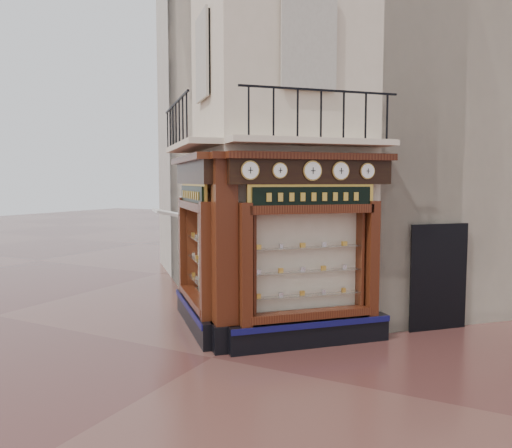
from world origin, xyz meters
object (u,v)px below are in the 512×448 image
Objects in this scene: clock_c at (312,171)px; signboard_right at (313,197)px; signboard_left at (193,195)px; clock_b at (280,170)px; clock_e at (367,171)px; corner_pilaster at (225,255)px; awning at (170,300)px; clock_a at (250,170)px; clock_d at (341,171)px.

signboard_right is at bearing 62.84° from clock_c.
signboard_right is (-0.04, 0.12, -0.52)m from clock_c.
clock_b is at bearing -148.72° from signboard_left.
clock_e is at bearing -5.39° from signboard_right.
clock_b is at bearing -23.00° from corner_pilaster.
clock_e is 0.24× the size of awning.
signboard_right is at bearing 174.61° from clock_e.
signboard_right is at bearing -135.00° from signboard_left.
corner_pilaster reaches higher than clock_c.
signboard_right is (0.88, 1.03, -0.52)m from clock_a.
awning is at bearing 100.15° from clock_a.
clock_d is 0.61m from clock_e.
signboard_left is (-3.40, -0.32, -0.52)m from clock_d.
clock_a reaches higher than signboard_right.
clock_d is 1.14× the size of clock_e.
clock_b is 0.69m from clock_c.
clock_c reaches higher than clock_a.
clock_c is 0.29× the size of awning.
clock_c is at bearing -180.00° from clock_d.
clock_d is (1.94, 1.33, 1.67)m from corner_pilaster.
corner_pilaster is at bearing -169.75° from signboard_left.
corner_pilaster reaches higher than clock_a.
corner_pilaster is 10.52× the size of clock_d.
signboard_right is (-0.91, -0.75, -0.52)m from clock_e.
signboard_right is at bearing -155.43° from awning.
signboard_left is at bearing 100.25° from corner_pilaster.
signboard_right reaches higher than awning.
clock_a is 1.91m from clock_d.
awning is at bearing 124.22° from clock_e.
corner_pilaster is at bearing 157.00° from clock_b.
clock_c reaches higher than signboard_left.
corner_pilaster is at bearing -173.80° from awning.
corner_pilaster is 12.80× the size of clock_b.
corner_pilaster is 2.00m from clock_b.
clock_e is 0.16× the size of signboard_left.
clock_b reaches higher than signboard_right.
clock_b is 6.38m from awning.
clock_b is 0.91m from signboard_right.
clock_c reaches higher than signboard_right.
clock_a is at bearing -46.80° from corner_pilaster.
signboard_left reaches higher than signboard_right.
corner_pilaster reaches higher than awning.
corner_pilaster is at bearing 165.85° from clock_c.
awning is at bearing 106.66° from clock_b.
clock_b is 1.31m from clock_d.
clock_e is at bearing 0.00° from clock_a.
clock_a is at bearing 180.00° from clock_c.
corner_pilaster is 2.89m from clock_d.
clock_c is (0.91, 0.91, 0.00)m from clock_a.
clock_a is 1.45m from signboard_right.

